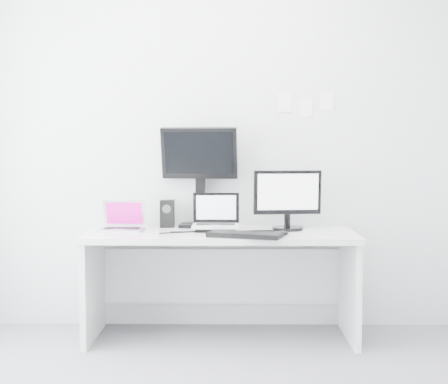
# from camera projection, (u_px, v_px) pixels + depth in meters

# --- Properties ---
(back_wall) EXTENTS (3.60, 0.00, 3.60)m
(back_wall) POSITION_uv_depth(u_px,v_px,m) (222.00, 140.00, 4.68)
(back_wall) COLOR silver
(back_wall) RESTS_ON ground
(desk) EXTENTS (1.80, 0.70, 0.73)m
(desk) POSITION_uv_depth(u_px,v_px,m) (221.00, 285.00, 4.40)
(desk) COLOR silver
(desk) RESTS_ON ground
(macbook) EXTENTS (0.30, 0.24, 0.22)m
(macbook) POSITION_uv_depth(u_px,v_px,m) (121.00, 215.00, 4.40)
(macbook) COLOR silver
(macbook) RESTS_ON desk
(speaker) EXTENTS (0.12, 0.12, 0.19)m
(speaker) POSITION_uv_depth(u_px,v_px,m) (167.00, 214.00, 4.61)
(speaker) COLOR black
(speaker) RESTS_ON desk
(dell_laptop) EXTENTS (0.32, 0.25, 0.26)m
(dell_laptop) POSITION_uv_depth(u_px,v_px,m) (216.00, 212.00, 4.39)
(dell_laptop) COLOR silver
(dell_laptop) RESTS_ON desk
(rear_monitor) EXTENTS (0.55, 0.24, 0.73)m
(rear_monitor) POSITION_uv_depth(u_px,v_px,m) (200.00, 176.00, 4.61)
(rear_monitor) COLOR black
(rear_monitor) RESTS_ON desk
(samsung_monitor) EXTENTS (0.49, 0.27, 0.43)m
(samsung_monitor) POSITION_uv_depth(u_px,v_px,m) (288.00, 199.00, 4.45)
(samsung_monitor) COLOR black
(samsung_monitor) RESTS_ON desk
(keyboard) EXTENTS (0.49, 0.30, 0.03)m
(keyboard) POSITION_uv_depth(u_px,v_px,m) (245.00, 235.00, 4.10)
(keyboard) COLOR black
(keyboard) RESTS_ON desk
(mouse) EXTENTS (0.12, 0.10, 0.03)m
(mouse) POSITION_uv_depth(u_px,v_px,m) (282.00, 233.00, 4.17)
(mouse) COLOR black
(mouse) RESTS_ON desk
(wall_note_0) EXTENTS (0.10, 0.00, 0.14)m
(wall_note_0) POSITION_uv_depth(u_px,v_px,m) (285.00, 102.00, 4.65)
(wall_note_0) COLOR white
(wall_note_0) RESTS_ON back_wall
(wall_note_1) EXTENTS (0.09, 0.00, 0.13)m
(wall_note_1) POSITION_uv_depth(u_px,v_px,m) (306.00, 108.00, 4.65)
(wall_note_1) COLOR white
(wall_note_1) RESTS_ON back_wall
(wall_note_2) EXTENTS (0.10, 0.00, 0.14)m
(wall_note_2) POSITION_uv_depth(u_px,v_px,m) (327.00, 101.00, 4.64)
(wall_note_2) COLOR white
(wall_note_2) RESTS_ON back_wall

